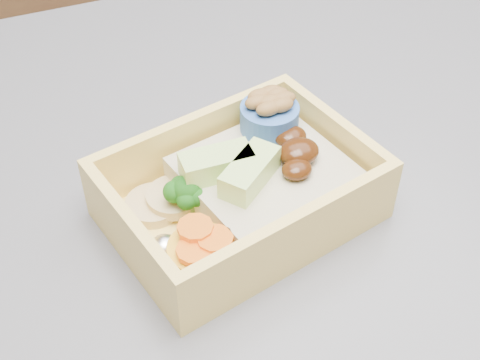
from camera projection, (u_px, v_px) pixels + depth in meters
name	position (u px, v px, depth m)	size (l,w,h in m)	color
bento_box	(245.00, 187.00, 0.45)	(0.20, 0.16, 0.06)	#FDD768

